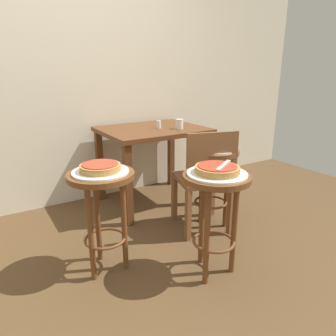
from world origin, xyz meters
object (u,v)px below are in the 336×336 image
at_px(stool_foreground, 216,201).
at_px(wooden_chair, 205,177).
at_px(pizza_foreground, 217,169).
at_px(stool_middle, 102,198).
at_px(serving_plate_middle, 101,172).
at_px(stool_leftside, 212,170).
at_px(serving_plate_leftside, 213,149).
at_px(pizza_middle, 100,167).
at_px(dining_table, 153,140).
at_px(condiment_shaker, 159,124).
at_px(serving_plate_foreground, 217,174).
at_px(pizza_leftside, 213,145).
at_px(cup_near_edge, 179,124).
at_px(pizza_server_knife, 224,165).

xyz_separation_m(stool_foreground, wooden_chair, (0.30, 0.47, -0.04)).
xyz_separation_m(pizza_foreground, stool_middle, (-0.58, 0.41, -0.20)).
height_order(serving_plate_middle, wooden_chair, wooden_chair).
distance_m(pizza_foreground, stool_leftside, 0.66).
height_order(serving_plate_leftside, wooden_chair, wooden_chair).
bearing_deg(serving_plate_leftside, pizza_middle, -174.57).
bearing_deg(stool_middle, pizza_middle, 0.00).
xyz_separation_m(serving_plate_middle, wooden_chair, (0.88, 0.07, -0.22)).
relative_size(stool_foreground, stool_middle, 1.00).
xyz_separation_m(dining_table, condiment_shaker, (0.05, -0.04, 0.15)).
height_order(serving_plate_foreground, dining_table, dining_table).
distance_m(dining_table, condiment_shaker, 0.17).
xyz_separation_m(stool_foreground, pizza_middle, (-0.58, 0.41, 0.20)).
height_order(pizza_foreground, serving_plate_middle, pizza_foreground).
xyz_separation_m(pizza_middle, wooden_chair, (0.88, 0.07, -0.25)).
bearing_deg(pizza_middle, stool_leftside, 5.43).
height_order(pizza_leftside, wooden_chair, wooden_chair).
xyz_separation_m(serving_plate_leftside, condiment_shaker, (-0.10, 0.68, 0.10)).
height_order(stool_foreground, cup_near_edge, cup_near_edge).
distance_m(dining_table, cup_near_edge, 0.31).
relative_size(stool_middle, cup_near_edge, 7.46).
bearing_deg(condiment_shaker, pizza_foreground, -103.65).
relative_size(pizza_middle, pizza_server_knife, 1.13).
bearing_deg(cup_near_edge, stool_middle, -147.66).
relative_size(pizza_middle, cup_near_edge, 2.72).
xyz_separation_m(stool_middle, serving_plate_leftside, (0.96, 0.09, 0.18)).
bearing_deg(pizza_leftside, condiment_shaker, 98.19).
bearing_deg(stool_leftside, cup_near_edge, 85.08).
distance_m(stool_foreground, wooden_chair, 0.56).
distance_m(pizza_leftside, pizza_server_knife, 0.63).
height_order(stool_foreground, pizza_server_knife, pizza_server_knife).
distance_m(serving_plate_leftside, dining_table, 0.74).
relative_size(cup_near_edge, pizza_server_knife, 0.41).
xyz_separation_m(stool_foreground, serving_plate_leftside, (0.38, 0.50, 0.18)).
height_order(stool_middle, serving_plate_leftside, serving_plate_leftside).
relative_size(pizza_middle, serving_plate_leftside, 0.65).
relative_size(stool_middle, pizza_server_knife, 3.09).
bearing_deg(condiment_shaker, stool_leftside, -81.81).
height_order(stool_middle, wooden_chair, wooden_chair).
bearing_deg(dining_table, cup_near_edge, -42.86).
xyz_separation_m(stool_leftside, pizza_server_knife, (-0.35, -0.52, 0.23)).
relative_size(stool_middle, dining_table, 0.72).
distance_m(serving_plate_leftside, wooden_chair, 0.24).
relative_size(cup_near_edge, wooden_chair, 0.11).
relative_size(pizza_middle, condiment_shaker, 3.47).
height_order(serving_plate_middle, cup_near_edge, cup_near_edge).
bearing_deg(serving_plate_middle, stool_middle, 180.00).
bearing_deg(condiment_shaker, cup_near_edge, -42.61).
height_order(serving_plate_foreground, pizza_foreground, pizza_foreground).
relative_size(pizza_middle, wooden_chair, 0.29).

